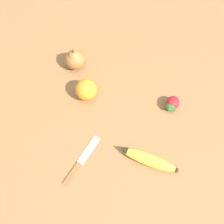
{
  "coord_description": "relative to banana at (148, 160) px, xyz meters",
  "views": [
    {
      "loc": [
        0.06,
        0.38,
        0.82
      ],
      "look_at": [
        0.09,
        -0.0,
        0.03
      ],
      "focal_mm": 42.0,
      "sensor_mm": 36.0,
      "label": 1
    }
  ],
  "objects": [
    {
      "name": "ground_plane",
      "position": [
        0.03,
        -0.15,
        -0.02
      ],
      "size": [
        3.0,
        3.0,
        0.0
      ],
      "primitive_type": "plane",
      "color": "olive"
    },
    {
      "name": "banana",
      "position": [
        0.0,
        0.0,
        0.0
      ],
      "size": [
        0.19,
        0.09,
        0.04
      ],
      "rotation": [
        0.0,
        0.0,
        5.98
      ],
      "color": "yellow",
      "rests_on": "ground_plane"
    },
    {
      "name": "pear",
      "position": [
        0.28,
        -0.35,
        0.02
      ],
      "size": [
        0.07,
        0.07,
        0.09
      ],
      "color": "#A36633",
      "rests_on": "ground_plane"
    },
    {
      "name": "paring_knife",
      "position": [
        0.21,
        0.02,
        -0.02
      ],
      "size": [
        0.1,
        0.17,
        0.01
      ],
      "rotation": [
        0.0,
        0.0,
        2.66
      ],
      "color": "silver",
      "rests_on": "ground_plane"
    },
    {
      "name": "orange",
      "position": [
        0.22,
        -0.22,
        0.02
      ],
      "size": [
        0.07,
        0.07,
        0.07
      ],
      "color": "orange",
      "rests_on": "ground_plane"
    },
    {
      "name": "strawberry",
      "position": [
        -0.08,
        -0.2,
        0.0
      ],
      "size": [
        0.06,
        0.07,
        0.04
      ],
      "rotation": [
        0.0,
        0.0,
        1.1
      ],
      "color": "red",
      "rests_on": "ground_plane"
    }
  ]
}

